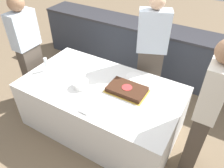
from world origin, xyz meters
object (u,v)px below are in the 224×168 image
Objects in this scene: plate_stack at (81,84)px; person_cutting_cake at (151,54)px; person_seated_left at (29,51)px; person_seated_right at (205,113)px; wine_glass at (46,62)px; cake at (127,89)px.

person_cutting_cake is (0.54, 0.94, 0.12)m from plate_stack.
person_cutting_cake is 1.77m from person_seated_left.
plate_stack is 1.46m from person_seated_right.
wine_glass is 0.42m from person_seated_left.
plate_stack is 0.98× the size of wine_glass.
person_seated_right reaches higher than wine_glass.
wine_glass is at bearing -172.27° from cake.
wine_glass is 0.12× the size of person_cutting_cake.
wine_glass is 2.08m from person_seated_right.
wine_glass is (-1.17, -0.16, 0.10)m from cake.
person_seated_left is 0.99× the size of person_seated_right.
plate_stack is at bearing -157.66° from cake.
person_seated_right is (1.45, 0.14, 0.12)m from plate_stack.
person_cutting_cake is 1.03× the size of person_seated_left.
wine_glass reaches higher than cake.
wine_glass is 0.12× the size of person_seated_right.
cake is 0.58m from plate_stack.
person_cutting_cake is (-0.00, 0.72, 0.14)m from cake.
plate_stack reaches higher than cake.
cake is 0.93m from person_seated_right.
cake is 2.53× the size of wine_glass.
person_cutting_cake is at bearing 36.87° from wine_glass.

